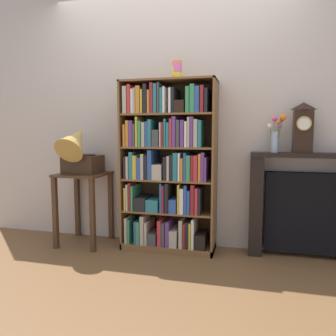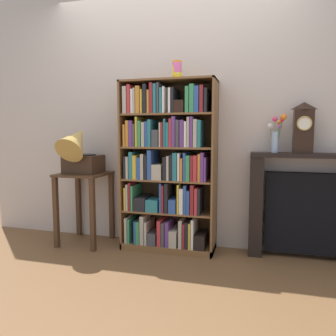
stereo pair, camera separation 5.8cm
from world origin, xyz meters
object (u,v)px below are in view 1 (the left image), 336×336
(cup_stack, at_px, (177,70))
(mantel_clock, at_px, (303,128))
(side_table_left, at_px, (84,193))
(flower_vase, at_px, (276,134))
(fireplace_mantel, at_px, (306,206))
(bookshelf, at_px, (167,169))
(gramophone, at_px, (79,150))

(cup_stack, xyz_separation_m, mantel_clock, (1.11, 0.08, -0.53))
(side_table_left, bearing_deg, cup_stack, 2.92)
(mantel_clock, height_order, flower_vase, mantel_clock)
(flower_vase, bearing_deg, fireplace_mantel, 3.59)
(bookshelf, relative_size, gramophone, 2.98)
(cup_stack, bearing_deg, fireplace_mantel, 5.03)
(bookshelf, bearing_deg, fireplace_mantel, 4.37)
(side_table_left, xyz_separation_m, mantel_clock, (2.07, 0.13, 0.65))
(cup_stack, distance_m, mantel_clock, 1.24)
(side_table_left, distance_m, mantel_clock, 2.18)
(cup_stack, height_order, side_table_left, cup_stack)
(cup_stack, bearing_deg, gramophone, -172.54)
(cup_stack, height_order, fireplace_mantel, cup_stack)
(fireplace_mantel, bearing_deg, cup_stack, -174.97)
(cup_stack, relative_size, gramophone, 0.31)
(cup_stack, xyz_separation_m, side_table_left, (-0.96, -0.05, -1.18))
(bookshelf, bearing_deg, gramophone, -171.33)
(cup_stack, bearing_deg, bookshelf, 176.03)
(bookshelf, bearing_deg, side_table_left, -176.33)
(bookshelf, bearing_deg, flower_vase, 4.59)
(gramophone, bearing_deg, cup_stack, 7.46)
(cup_stack, distance_m, gramophone, 1.22)
(flower_vase, bearing_deg, cup_stack, -174.51)
(side_table_left, distance_m, flower_vase, 1.95)
(mantel_clock, bearing_deg, flower_vase, 179.78)
(cup_stack, bearing_deg, flower_vase, 5.49)
(fireplace_mantel, bearing_deg, side_table_left, -175.92)
(bookshelf, relative_size, side_table_left, 2.23)
(flower_vase, bearing_deg, bookshelf, -175.41)
(fireplace_mantel, height_order, flower_vase, flower_vase)
(mantel_clock, bearing_deg, cup_stack, -175.66)
(fireplace_mantel, relative_size, flower_vase, 2.89)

